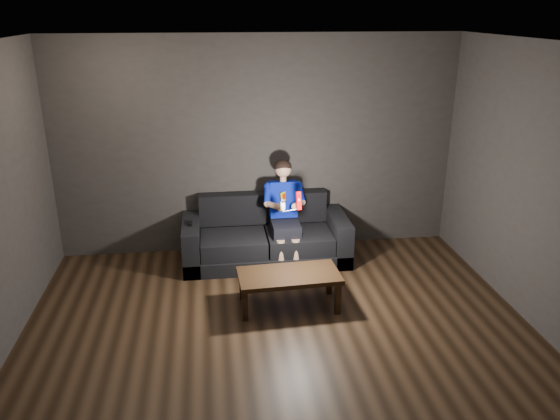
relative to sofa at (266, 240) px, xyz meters
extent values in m
plane|color=black|center=(-0.04, -2.09, -0.25)|extent=(5.00, 5.00, 0.00)
cube|color=#33302C|center=(-0.04, 0.41, 1.10)|extent=(5.00, 0.04, 2.70)
cube|color=white|center=(-0.04, -2.09, 2.45)|extent=(5.00, 5.00, 0.02)
cube|color=black|center=(0.00, -0.03, -0.17)|extent=(2.01, 0.87, 0.17)
cube|color=black|center=(-0.40, -0.12, 0.03)|extent=(0.79, 0.61, 0.21)
cube|color=black|center=(0.40, -0.12, 0.03)|extent=(0.79, 0.61, 0.21)
cube|color=black|center=(0.00, 0.31, 0.33)|extent=(1.61, 0.20, 0.39)
cube|color=black|center=(-0.91, -0.03, 0.02)|extent=(0.20, 0.87, 0.55)
cube|color=black|center=(0.91, -0.03, 0.02)|extent=(0.20, 0.87, 0.55)
cube|color=black|center=(0.23, -0.14, 0.21)|extent=(0.33, 0.42, 0.16)
cube|color=navy|center=(0.23, 0.08, 0.51)|extent=(0.33, 0.24, 0.46)
cube|color=yellow|center=(0.23, -0.02, 0.57)|extent=(0.10, 0.10, 0.11)
cube|color=red|center=(0.23, -0.02, 0.57)|extent=(0.07, 0.07, 0.07)
cylinder|color=tan|center=(0.23, 0.08, 0.76)|extent=(0.08, 0.08, 0.07)
sphere|color=tan|center=(0.23, 0.08, 0.89)|extent=(0.20, 0.20, 0.20)
ellipsoid|color=black|center=(0.23, 0.09, 0.91)|extent=(0.21, 0.21, 0.18)
cylinder|color=navy|center=(0.02, 0.01, 0.59)|extent=(0.09, 0.25, 0.21)
cylinder|color=navy|center=(0.43, 0.01, 0.59)|extent=(0.09, 0.25, 0.21)
cylinder|color=tan|center=(0.08, -0.17, 0.54)|extent=(0.16, 0.26, 0.11)
cylinder|color=tan|center=(0.38, -0.17, 0.54)|extent=(0.16, 0.26, 0.11)
sphere|color=tan|center=(0.15, -0.28, 0.53)|extent=(0.09, 0.09, 0.09)
sphere|color=tan|center=(0.32, -0.28, 0.53)|extent=(0.09, 0.09, 0.09)
cylinder|color=tan|center=(0.14, -0.36, -0.04)|extent=(0.10, 0.10, 0.38)
cylinder|color=tan|center=(0.32, -0.36, -0.04)|extent=(0.10, 0.10, 0.38)
cube|color=red|center=(0.32, -0.51, 0.69)|extent=(0.06, 0.08, 0.21)
cube|color=maroon|center=(0.32, -0.54, 0.75)|extent=(0.03, 0.02, 0.03)
cylinder|color=white|center=(0.32, -0.54, 0.68)|extent=(0.02, 0.01, 0.02)
ellipsoid|color=white|center=(0.15, -0.51, 0.64)|extent=(0.07, 0.10, 0.15)
cylinder|color=black|center=(0.15, -0.54, 0.69)|extent=(0.03, 0.01, 0.03)
cube|color=black|center=(-0.91, -0.07, 0.31)|extent=(0.04, 0.15, 0.03)
cube|color=black|center=(-0.91, -0.03, 0.32)|extent=(0.02, 0.02, 0.00)
cube|color=black|center=(0.12, -1.17, 0.10)|extent=(1.07, 0.58, 0.05)
cube|color=black|center=(-0.36, -1.39, -0.09)|extent=(0.06, 0.06, 0.33)
cube|color=black|center=(0.60, -1.39, -0.09)|extent=(0.06, 0.06, 0.33)
cube|color=black|center=(-0.36, -0.96, -0.09)|extent=(0.06, 0.06, 0.33)
cube|color=black|center=(0.60, -0.96, -0.09)|extent=(0.06, 0.06, 0.33)
camera|label=1|loc=(-0.63, -6.18, 2.72)|focal=35.00mm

